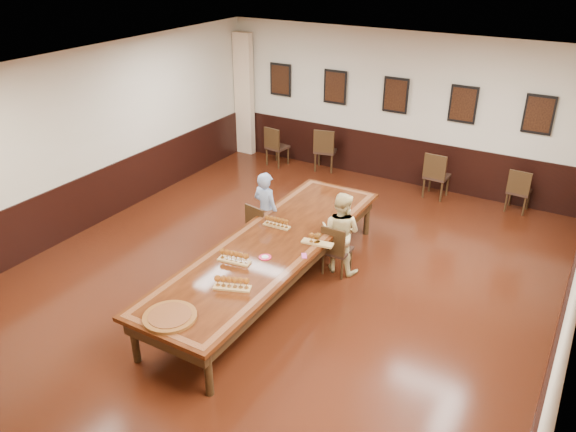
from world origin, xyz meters
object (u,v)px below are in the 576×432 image
Objects in this scene: chair_man at (262,227)px; carved_platter at (170,317)px; spare_chair_c at (437,174)px; conference_table at (271,252)px; chair_woman at (337,248)px; person_woman at (341,232)px; spare_chair_b at (326,149)px; spare_chair_a at (277,146)px; spare_chair_d at (519,190)px; person_man at (266,211)px.

carved_platter is at bearing 112.75° from chair_man.
spare_chair_c reaches higher than conference_table.
chair_woman is 0.26m from person_woman.
person_woman is at bearing 106.24° from spare_chair_b.
chair_man is at bearing 129.34° from conference_table.
spare_chair_d is (5.37, 0.25, -0.02)m from spare_chair_a.
spare_chair_a is 0.19× the size of conference_table.
spare_chair_a is 7.11m from carved_platter.
spare_chair_b is 0.74× the size of person_woman.
spare_chair_c is 0.20× the size of conference_table.
spare_chair_b is 1.35× the size of carved_platter.
spare_chair_c is 1.32× the size of carved_platter.
person_man is (1.89, -3.48, 0.23)m from spare_chair_a.
person_woman is at bearing 76.23° from carved_platter.
chair_woman is 4.36m from spare_chair_d.
spare_chair_a is 1.15m from spare_chair_b.
spare_chair_b is 4.25m from spare_chair_d.
chair_man is 5.18m from spare_chair_d.
spare_chair_c is at bearing 162.13° from spare_chair_b.
carved_platter is at bearing 75.30° from chair_woman.
chair_man is 3.16m from carved_platter.
spare_chair_d is 5.47m from conference_table.
spare_chair_c is 1.60m from spare_chair_d.
chair_woman is 3.16m from carved_platter.
chair_woman is 3.72m from spare_chair_c.
spare_chair_a is 3.97m from person_man.
spare_chair_c is 4.72m from conference_table.
chair_woman is 0.98× the size of spare_chair_d.
chair_woman is at bearing 52.17° from conference_table.
spare_chair_c is 0.70× the size of person_man.
spare_chair_b reaches higher than spare_chair_d.
chair_woman is (1.43, -0.02, -0.00)m from chair_man.
chair_woman is 0.17× the size of conference_table.
chair_woman is 4.46m from spare_chair_b.
person_woman is at bearing -170.18° from person_man.
person_man reaches higher than person_woman.
chair_man is 1.43m from chair_woman.
spare_chair_a is 0.67× the size of person_man.
carved_platter is (0.66, -3.07, 0.34)m from chair_man.
spare_chair_d is 7.46m from carved_platter.
spare_chair_c is 3.63m from person_woman.
conference_table is (1.50, -4.77, 0.11)m from spare_chair_b.
spare_chair_a is 5.37m from spare_chair_d.
spare_chair_a is 0.96× the size of spare_chair_c.
conference_table is (2.62, -4.48, 0.14)m from spare_chair_a.
person_woman is at bearing 85.10° from spare_chair_c.
chair_woman is 1.44m from person_man.
chair_man is at bearing 65.24° from spare_chair_c.
person_man is 0.28× the size of conference_table.
spare_chair_d is at bearing -119.35° from person_woman.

